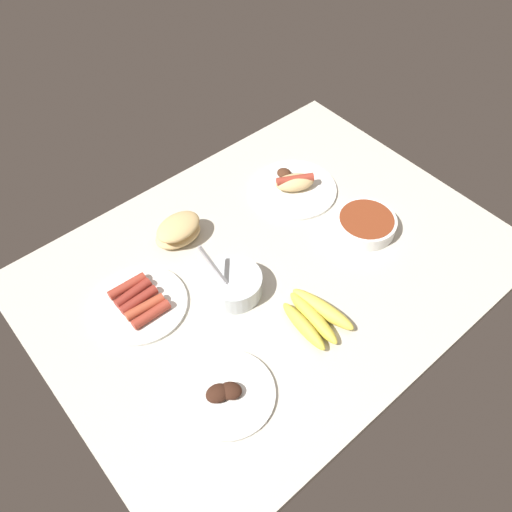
# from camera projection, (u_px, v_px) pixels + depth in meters

# --- Properties ---
(ground_plane) EXTENTS (1.20, 0.90, 0.03)m
(ground_plane) POSITION_uv_depth(u_px,v_px,m) (272.00, 269.00, 1.38)
(ground_plane) COLOR beige
(plate_hotdog_assembled) EXTENTS (0.25, 0.25, 0.06)m
(plate_hotdog_assembled) POSITION_uv_depth(u_px,v_px,m) (294.00, 186.00, 1.53)
(plate_hotdog_assembled) COLOR white
(plate_hotdog_assembled) RESTS_ON ground_plane
(bowl_chili) EXTENTS (0.17, 0.17, 0.04)m
(bowl_chili) POSITION_uv_depth(u_px,v_px,m) (366.00, 223.00, 1.43)
(bowl_chili) COLOR white
(bowl_chili) RESTS_ON ground_plane
(bowl_coleslaw) EXTENTS (0.14, 0.14, 0.16)m
(bowl_coleslaw) POSITION_uv_depth(u_px,v_px,m) (233.00, 283.00, 1.29)
(bowl_coleslaw) COLOR silver
(bowl_coleslaw) RESTS_ON ground_plane
(plate_grilled_meat) EXTENTS (0.21, 0.21, 0.04)m
(plate_grilled_meat) POSITION_uv_depth(u_px,v_px,m) (227.00, 393.00, 1.13)
(plate_grilled_meat) COLOR white
(plate_grilled_meat) RESTS_ON ground_plane
(plate_sausages) EXTENTS (0.23, 0.23, 0.03)m
(plate_sausages) POSITION_uv_depth(u_px,v_px,m) (140.00, 303.00, 1.28)
(plate_sausages) COLOR white
(plate_sausages) RESTS_ON ground_plane
(banana_bunch) EXTENTS (0.13, 0.18, 0.04)m
(banana_bunch) POSITION_uv_depth(u_px,v_px,m) (314.00, 316.00, 1.24)
(banana_bunch) COLOR #E5D14C
(banana_bunch) RESTS_ON ground_plane
(bread_stack) EXTENTS (0.14, 0.11, 0.07)m
(bread_stack) POSITION_uv_depth(u_px,v_px,m) (178.00, 231.00, 1.39)
(bread_stack) COLOR #DBB77A
(bread_stack) RESTS_ON ground_plane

